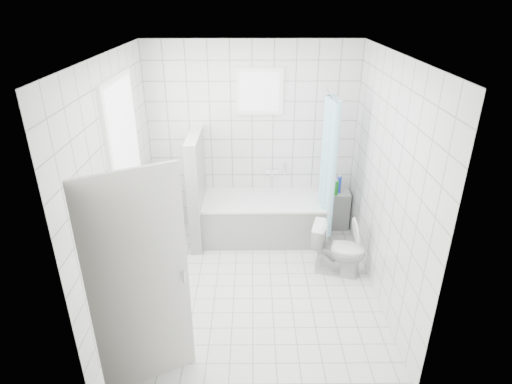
{
  "coord_description": "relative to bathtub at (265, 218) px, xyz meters",
  "views": [
    {
      "loc": [
        0.0,
        -4.06,
        3.13
      ],
      "look_at": [
        0.04,
        0.35,
        1.05
      ],
      "focal_mm": 30.0,
      "sensor_mm": 36.0,
      "label": 1
    }
  ],
  "objects": [
    {
      "name": "shower_curtain",
      "position": [
        0.78,
        -0.16,
        0.81
      ],
      "size": [
        0.14,
        0.48,
        1.78
      ],
      "primitive_type": null,
      "color": "#50CAED",
      "rests_on": "curtain_rod"
    },
    {
      "name": "wall_left",
      "position": [
        -1.57,
        -1.12,
        1.01
      ],
      "size": [
        0.02,
        3.0,
        2.6
      ],
      "primitive_type": "cube",
      "color": "white",
      "rests_on": "ground"
    },
    {
      "name": "curtain_rod",
      "position": [
        0.78,
        -0.02,
        1.71
      ],
      "size": [
        0.02,
        0.8,
        0.02
      ],
      "primitive_type": "cylinder",
      "rotation": [
        1.57,
        0.0,
        0.0
      ],
      "color": "silver",
      "rests_on": "wall_back"
    },
    {
      "name": "tub_faucet",
      "position": [
        0.1,
        0.33,
        0.56
      ],
      "size": [
        0.18,
        0.06,
        0.06
      ],
      "primitive_type": "cube",
      "color": "silver",
      "rests_on": "wall_back"
    },
    {
      "name": "wall_back",
      "position": [
        -0.17,
        0.38,
        1.01
      ],
      "size": [
        2.8,
        0.02,
        2.6
      ],
      "primitive_type": "cube",
      "color": "white",
      "rests_on": "ground"
    },
    {
      "name": "tiled_ledge",
      "position": [
        1.01,
        0.25,
        -0.02
      ],
      "size": [
        0.4,
        0.24,
        0.55
      ],
      "primitive_type": "cube",
      "color": "white",
      "rests_on": "ground"
    },
    {
      "name": "bathtub",
      "position": [
        0.0,
        0.0,
        0.0
      ],
      "size": [
        1.68,
        0.77,
        0.58
      ],
      "color": "white",
      "rests_on": "ground"
    },
    {
      "name": "wall_right",
      "position": [
        1.23,
        -1.12,
        1.01
      ],
      "size": [
        0.02,
        3.0,
        2.6
      ],
      "primitive_type": "cube",
      "color": "white",
      "rests_on": "ground"
    },
    {
      "name": "toilet",
      "position": [
        0.86,
        -0.86,
        0.03
      ],
      "size": [
        0.71,
        0.53,
        0.65
      ],
      "primitive_type": "imported",
      "rotation": [
        0.0,
        0.0,
        1.28
      ],
      "color": "white",
      "rests_on": "ground"
    },
    {
      "name": "window_back",
      "position": [
        -0.07,
        0.33,
        1.66
      ],
      "size": [
        0.5,
        0.01,
        0.5
      ],
      "primitive_type": "cube",
      "color": "white",
      "rests_on": "wall_back"
    },
    {
      "name": "window_sill",
      "position": [
        -1.48,
        -0.82,
        0.57
      ],
      "size": [
        0.18,
        1.02,
        0.08
      ],
      "primitive_type": "cube",
      "color": "white",
      "rests_on": "wall_left"
    },
    {
      "name": "wall_front",
      "position": [
        -0.17,
        -2.62,
        1.01
      ],
      "size": [
        2.8,
        0.02,
        2.6
      ],
      "primitive_type": "cube",
      "color": "white",
      "rests_on": "ground"
    },
    {
      "name": "ground",
      "position": [
        -0.17,
        -1.12,
        -0.29
      ],
      "size": [
        3.0,
        3.0,
        0.0
      ],
      "primitive_type": "plane",
      "color": "white",
      "rests_on": "ground"
    },
    {
      "name": "ledge_bottles",
      "position": [
        1.0,
        0.24,
        0.37
      ],
      "size": [
        0.13,
        0.18,
        0.24
      ],
      "color": "blue",
      "rests_on": "tiled_ledge"
    },
    {
      "name": "ceiling",
      "position": [
        -0.17,
        -1.12,
        2.31
      ],
      "size": [
        3.0,
        3.0,
        0.0
      ],
      "primitive_type": "plane",
      "rotation": [
        3.14,
        0.0,
        0.0
      ],
      "color": "white",
      "rests_on": "ground"
    },
    {
      "name": "sill_bottles",
      "position": [
        -1.47,
        -0.89,
        0.74
      ],
      "size": [
        0.18,
        0.76,
        0.32
      ],
      "color": "#2E95D0",
      "rests_on": "window_sill"
    },
    {
      "name": "window_left",
      "position": [
        -1.52,
        -0.82,
        1.31
      ],
      "size": [
        0.01,
        0.9,
        1.4
      ],
      "primitive_type": "cube",
      "color": "white",
      "rests_on": "wall_left"
    },
    {
      "name": "partition_wall",
      "position": [
        -0.91,
        -0.05,
        0.46
      ],
      "size": [
        0.15,
        0.85,
        1.5
      ],
      "primitive_type": "cube",
      "color": "white",
      "rests_on": "ground"
    },
    {
      "name": "door",
      "position": [
        -1.07,
        -2.42,
        0.71
      ],
      "size": [
        0.72,
        0.41,
        2.0
      ],
      "primitive_type": "cube",
      "rotation": [
        0.0,
        0.0,
        -1.08
      ],
      "color": "silver",
      "rests_on": "ground"
    }
  ]
}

